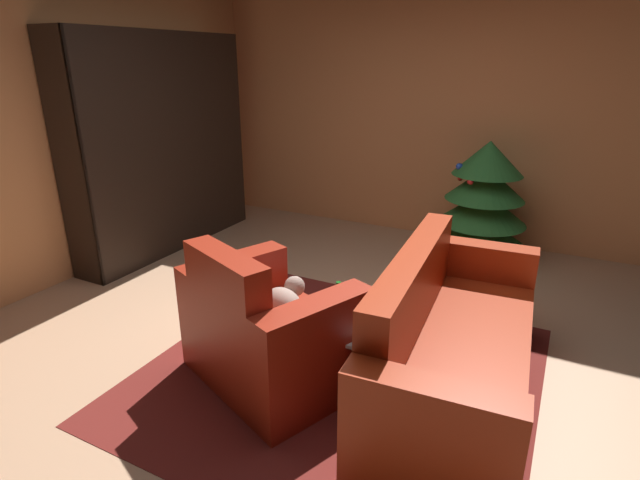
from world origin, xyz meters
The scene contains 11 objects.
ground_plane centered at (0.00, 0.00, 0.00)m, with size 6.63×6.63×0.00m, color tan.
wall_back centered at (0.00, 2.79, 1.38)m, with size 5.43×0.06×2.76m, color #D88A52.
wall_left centered at (-2.68, 0.00, 1.38)m, with size 0.06×5.64×2.76m, color #D88A52.
area_rug centered at (0.16, -0.15, 0.00)m, with size 2.35×2.35×0.01m, color maroon.
bookshelf_unit centered at (-2.42, 1.27, 1.04)m, with size 0.38×2.17×2.15m.
armchair_red centered at (-0.21, -0.41, 0.33)m, with size 1.22×1.07×0.92m.
couch_red centered at (0.82, -0.07, 0.31)m, with size 0.87×1.94×0.88m.
coffee_table centered at (0.33, -0.07, 0.38)m, with size 0.74×0.74×0.42m.
book_stack_on_table centered at (0.32, -0.08, 0.44)m, with size 0.21×0.15×0.06m.
bottle_on_table centered at (0.15, -0.17, 0.51)m, with size 0.08×0.08×0.23m.
decorated_tree centered at (0.58, 2.22, 0.60)m, with size 0.92×0.92×1.18m.
Camera 1 is at (1.28, -2.61, 1.91)m, focal length 27.82 mm.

